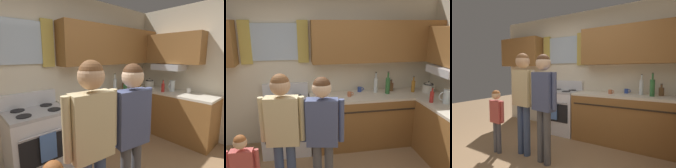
% 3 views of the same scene
% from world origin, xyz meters
% --- Properties ---
extents(back_wall_unit, '(4.60, 0.42, 2.60)m').
position_xyz_m(back_wall_unit, '(0.07, 1.82, 1.50)').
color(back_wall_unit, beige).
rests_on(back_wall_unit, ground).
extents(kitchen_counter_run, '(2.34, 1.78, 0.90)m').
position_xyz_m(kitchen_counter_run, '(1.42, 1.24, 0.45)').
color(kitchen_counter_run, brown).
rests_on(kitchen_counter_run, ground).
extents(stove_oven, '(0.76, 0.67, 1.10)m').
position_xyz_m(stove_oven, '(-0.44, 1.54, 0.47)').
color(stove_oven, silver).
rests_on(stove_oven, ground).
extents(bottle_squat_brown, '(0.08, 0.08, 0.21)m').
position_xyz_m(bottle_squat_brown, '(1.45, 1.71, 0.98)').
color(bottle_squat_brown, brown).
rests_on(bottle_squat_brown, kitchen_counter_run).
extents(bottle_tall_clear, '(0.07, 0.07, 0.37)m').
position_xyz_m(bottle_tall_clear, '(1.13, 1.66, 1.04)').
color(bottle_tall_clear, silver).
rests_on(bottle_tall_clear, kitchen_counter_run).
extents(bottle_wine_green, '(0.08, 0.08, 0.39)m').
position_xyz_m(bottle_wine_green, '(1.31, 1.55, 1.05)').
color(bottle_wine_green, '#2D6633').
rests_on(bottle_wine_green, kitchen_counter_run).
extents(mug_cobalt_blue, '(0.11, 0.07, 0.08)m').
position_xyz_m(mug_cobalt_blue, '(0.87, 1.75, 0.94)').
color(mug_cobalt_blue, '#2D479E').
rests_on(mug_cobalt_blue, kitchen_counter_run).
extents(cup_terracotta, '(0.11, 0.07, 0.08)m').
position_xyz_m(cup_terracotta, '(0.63, 1.51, 0.94)').
color(cup_terracotta, '#B76642').
rests_on(cup_terracotta, kitchen_counter_run).
extents(adult_holding_child, '(0.49, 0.22, 1.59)m').
position_xyz_m(adult_holding_child, '(-0.41, 0.33, 1.00)').
color(adult_holding_child, '#38476B').
rests_on(adult_holding_child, ground).
extents(adult_in_plaid, '(0.48, 0.21, 1.55)m').
position_xyz_m(adult_in_plaid, '(0.02, 0.27, 0.98)').
color(adult_in_plaid, '#4C4C51').
rests_on(adult_in_plaid, ground).
extents(small_child, '(0.34, 0.14, 1.02)m').
position_xyz_m(small_child, '(-0.82, 0.15, 0.64)').
color(small_child, '#4C4C56').
rests_on(small_child, ground).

